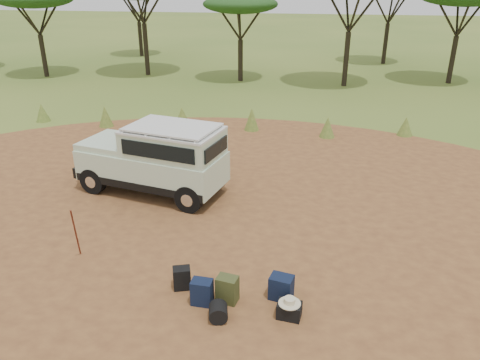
% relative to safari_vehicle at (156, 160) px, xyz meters
% --- Properties ---
extents(ground, '(140.00, 140.00, 0.00)m').
position_rel_safari_vehicle_xyz_m(ground, '(1.83, -2.53, -1.00)').
color(ground, '#4C6A26').
rests_on(ground, ground).
extents(dirt_clearing, '(23.00, 23.00, 0.01)m').
position_rel_safari_vehicle_xyz_m(dirt_clearing, '(1.83, -2.53, -0.99)').
color(dirt_clearing, '#935D30').
rests_on(dirt_clearing, ground).
extents(grass_fringe, '(36.60, 1.60, 0.90)m').
position_rel_safari_vehicle_xyz_m(grass_fringe, '(1.95, 6.14, -0.59)').
color(grass_fringe, '#4C6A26').
rests_on(grass_fringe, ground).
extents(safari_vehicle, '(4.49, 2.57, 2.07)m').
position_rel_safari_vehicle_xyz_m(safari_vehicle, '(0.00, 0.00, 0.00)').
color(safari_vehicle, beige).
rests_on(safari_vehicle, ground).
extents(walking_staff, '(0.26, 0.51, 1.37)m').
position_rel_safari_vehicle_xyz_m(walking_staff, '(-0.59, -3.65, -0.31)').
color(walking_staff, maroon).
rests_on(walking_staff, ground).
extents(backpack_black, '(0.41, 0.35, 0.47)m').
position_rel_safari_vehicle_xyz_m(backpack_black, '(1.92, -4.25, -0.76)').
color(backpack_black, black).
rests_on(backpack_black, ground).
extents(backpack_navy, '(0.41, 0.30, 0.52)m').
position_rel_safari_vehicle_xyz_m(backpack_navy, '(2.43, -4.65, -0.74)').
color(backpack_navy, '#101A34').
rests_on(backpack_navy, ground).
extents(backpack_olive, '(0.44, 0.35, 0.55)m').
position_rel_safari_vehicle_xyz_m(backpack_olive, '(2.89, -4.51, -0.72)').
color(backpack_olive, '#3F441F').
rests_on(backpack_olive, ground).
extents(duffel_navy, '(0.50, 0.42, 0.49)m').
position_rel_safari_vehicle_xyz_m(duffel_navy, '(3.90, -4.25, -0.75)').
color(duffel_navy, '#101A34').
rests_on(duffel_navy, ground).
extents(hard_case, '(0.47, 0.36, 0.31)m').
position_rel_safari_vehicle_xyz_m(hard_case, '(4.10, -4.78, -0.84)').
color(hard_case, black).
rests_on(hard_case, ground).
extents(stuff_sack, '(0.41, 0.41, 0.34)m').
position_rel_safari_vehicle_xyz_m(stuff_sack, '(2.83, -5.06, -0.83)').
color(stuff_sack, black).
rests_on(stuff_sack, ground).
extents(safari_hat, '(0.41, 0.41, 0.12)m').
position_rel_safari_vehicle_xyz_m(safari_hat, '(4.10, -4.78, -0.64)').
color(safari_hat, beige).
rests_on(safari_hat, hard_case).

